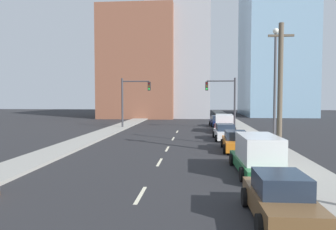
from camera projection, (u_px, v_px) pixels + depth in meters
The scene contains 20 objects.
sidewalk_left at pixel (130, 123), 49.41m from camera, with size 2.62×90.09×0.18m.
sidewalk_right at pixel (235, 124), 48.03m from camera, with size 2.62×90.09×0.18m.
lane_stripe_at_9m at pixel (141, 195), 13.30m from camera, with size 0.16×2.40×0.01m, color beige.
lane_stripe_at_16m at pixel (160, 162), 20.01m from camera, with size 0.16×2.40×0.01m, color beige.
lane_stripe_at_21m at pixel (167, 149), 25.13m from camera, with size 0.16×2.40×0.01m, color beige.
lane_stripe_at_28m at pixel (173, 139), 31.28m from camera, with size 0.16×2.40×0.01m, color beige.
lane_stripe_at_34m at pixel (177, 132), 37.67m from camera, with size 0.16×2.40×0.01m, color beige.
building_brick_left at pixel (141, 65), 65.69m from camera, with size 14.00×16.00×20.78m.
building_office_center at pixel (180, 54), 68.84m from camera, with size 12.00×20.00×26.13m.
building_glass_right at pixel (275, 23), 70.64m from camera, with size 13.00×20.00×40.05m.
traffic_signal_left at pixel (130, 96), 41.47m from camera, with size 3.75×0.35×6.37m.
traffic_signal_right at pixel (227, 96), 40.40m from camera, with size 3.75×0.35×6.37m.
utility_pole_right_mid at pixel (280, 90), 20.90m from camera, with size 1.60×0.32×8.67m.
street_lamp at pixel (275, 81), 24.34m from camera, with size 0.44×0.44×9.07m.
sedan_brown at pixel (280, 199), 10.51m from camera, with size 2.07×4.35×1.54m.
box_truck_green at pixel (258, 155), 16.98m from camera, with size 2.51×6.05×2.01m.
sedan_orange at pixel (235, 142), 24.33m from camera, with size 2.06×4.77×1.47m.
sedan_white at pixel (225, 132), 30.64m from camera, with size 2.19×4.70×1.47m.
box_truck_maroon at pixel (224, 123), 37.62m from camera, with size 2.72×6.44×1.97m.
sedan_navy at pixel (218, 121), 44.48m from camera, with size 2.27×4.69×1.45m.
Camera 1 is at (2.28, -3.53, 3.98)m, focal length 35.00 mm.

